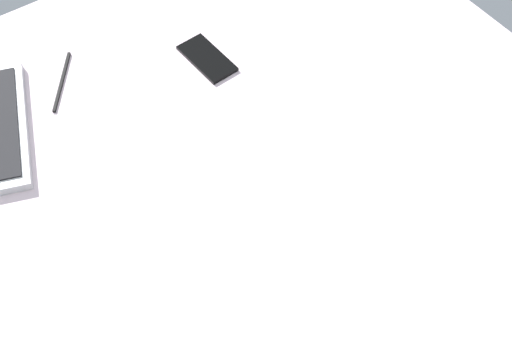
{
  "coord_description": "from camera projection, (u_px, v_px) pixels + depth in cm",
  "views": [
    {
      "loc": [
        -41.39,
        42.22,
        123.89
      ],
      "look_at": [
        16.42,
        2.22,
        24.0
      ],
      "focal_mm": 46.73,
      "sensor_mm": 36.0,
      "label": 1
    }
  ],
  "objects": [
    {
      "name": "cell_phone",
      "position": [
        207.0,
        58.0,
        1.46
      ],
      "size": [
        14.46,
        7.8,
        0.8
      ],
      "primitive_type": "cube",
      "rotation": [
        0.0,
        0.0,
        1.64
      ],
      "color": "black",
      "rests_on": "bed_mattress"
    },
    {
      "name": "charger_cable",
      "position": [
        62.0,
        81.0,
        1.43
      ],
      "size": [
        14.09,
        10.5,
        0.6
      ],
      "primitive_type": "cube",
      "rotation": [
        0.0,
        0.0,
        -0.63
      ],
      "color": "black",
      "rests_on": "bed_mattress"
    },
    {
      "name": "bed_mattress",
      "position": [
        314.0,
        268.0,
        1.27
      ],
      "size": [
        180.0,
        140.0,
        18.0
      ],
      "primitive_type": "cube",
      "color": "silver",
      "rests_on": "ground"
    }
  ]
}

